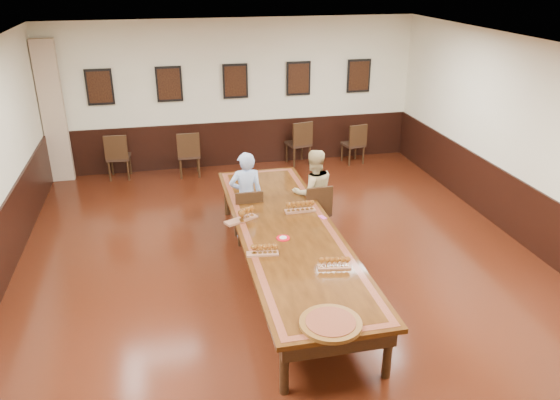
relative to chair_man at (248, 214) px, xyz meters
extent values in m
cube|color=black|center=(0.38, -1.24, -0.48)|extent=(8.00, 10.00, 0.02)
cube|color=white|center=(0.38, -1.24, 2.74)|extent=(8.00, 10.00, 0.02)
cube|color=beige|center=(0.38, 3.77, 1.13)|extent=(8.00, 0.02, 3.20)
cube|color=beige|center=(4.39, -1.24, 1.13)|extent=(0.02, 10.00, 3.20)
imported|color=#5382D1|center=(0.00, 0.10, 0.28)|extent=(0.55, 0.37, 1.50)
imported|color=#D4BF85|center=(1.11, 0.04, 0.27)|extent=(0.77, 0.62, 1.48)
cube|color=#CE449D|center=(0.98, -0.96, 0.29)|extent=(0.11, 0.15, 0.01)
cube|color=tan|center=(-3.37, 3.58, 0.98)|extent=(0.45, 0.18, 2.90)
cube|color=black|center=(0.38, 3.74, 0.03)|extent=(7.98, 0.04, 1.00)
cube|color=black|center=(4.36, -1.24, 0.03)|extent=(0.04, 9.98, 1.00)
cube|color=black|center=(0.38, -1.24, 0.25)|extent=(1.40, 5.00, 0.06)
cube|color=brown|center=(0.38, -1.24, 0.28)|extent=(1.28, 4.88, 0.00)
cube|color=black|center=(0.38, -1.24, 0.28)|extent=(1.10, 4.70, 0.00)
cube|color=black|center=(0.38, -1.24, 0.10)|extent=(1.25, 4.85, 0.18)
cylinder|color=black|center=(-0.20, -3.56, -0.12)|extent=(0.10, 0.10, 0.69)
cylinder|color=black|center=(0.96, -3.56, -0.12)|extent=(0.10, 0.10, 0.69)
cylinder|color=black|center=(-0.20, 1.08, -0.12)|extent=(0.10, 0.10, 0.69)
cylinder|color=black|center=(0.96, 1.08, -0.12)|extent=(0.10, 0.10, 0.69)
cube|color=black|center=(-2.42, 3.70, 1.43)|extent=(0.54, 0.03, 0.74)
cube|color=black|center=(-2.42, 3.68, 1.43)|extent=(0.46, 0.01, 0.64)
cube|color=black|center=(-1.02, 3.70, 1.43)|extent=(0.54, 0.03, 0.74)
cube|color=black|center=(-1.02, 3.68, 1.43)|extent=(0.46, 0.01, 0.64)
cube|color=black|center=(0.38, 3.70, 1.43)|extent=(0.54, 0.03, 0.74)
cube|color=black|center=(0.38, 3.68, 1.43)|extent=(0.46, 0.01, 0.64)
cube|color=black|center=(1.78, 3.70, 1.43)|extent=(0.54, 0.03, 0.74)
cube|color=black|center=(1.78, 3.68, 1.43)|extent=(0.46, 0.01, 0.64)
cube|color=black|center=(3.18, 3.70, 1.43)|extent=(0.54, 0.03, 0.74)
cube|color=black|center=(3.18, 3.68, 1.43)|extent=(0.46, 0.01, 0.64)
cube|color=brown|center=(-0.22, -0.80, 0.30)|extent=(0.52, 0.35, 0.03)
cube|color=brown|center=(0.71, -0.68, 0.30)|extent=(0.47, 0.14, 0.03)
cube|color=brown|center=(-0.11, -1.87, 0.29)|extent=(0.43, 0.18, 0.03)
cube|color=brown|center=(0.70, -2.39, 0.29)|extent=(0.43, 0.19, 0.03)
cylinder|color=red|center=(0.25, -1.49, 0.29)|extent=(0.19, 0.19, 0.02)
cylinder|color=silver|center=(0.25, -1.49, 0.30)|extent=(0.10, 0.10, 0.01)
cylinder|color=#593311|center=(0.31, -3.50, 0.30)|extent=(0.74, 0.74, 0.04)
cylinder|color=brown|center=(0.31, -3.50, 0.33)|extent=(0.59, 0.59, 0.01)
camera|label=1|loc=(-1.23, -7.98, 3.76)|focal=35.00mm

